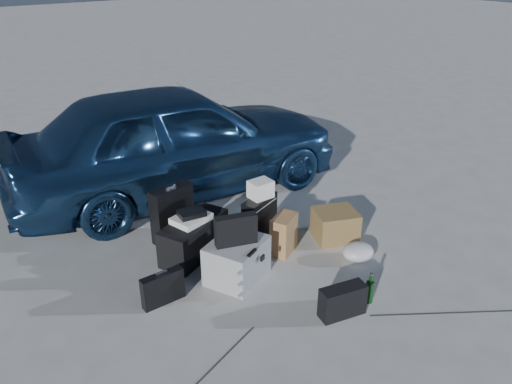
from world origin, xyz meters
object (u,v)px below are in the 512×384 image
Objects in this scene: duffel_bag at (194,238)px; cardboard_box at (335,225)px; pelican_case at (237,260)px; suitcase_left at (172,213)px; suitcase_right at (260,221)px; car at (176,139)px; green_bottle at (370,288)px; briefcase at (163,288)px.

cardboard_box is (1.40, -0.68, -0.03)m from duffel_bag.
suitcase_left is (-0.11, 1.04, 0.11)m from pelican_case.
pelican_case is 0.70m from suitcase_right.
duffel_bag is at bearing 163.17° from car.
car is 7.62× the size of pelican_case.
car reaches higher than suitcase_left.
green_bottle is (-0.57, -0.98, -0.02)m from cardboard_box.
briefcase is at bearing -164.08° from duffel_bag.
suitcase_left reaches higher than suitcase_right.
duffel_bag is at bearing -98.08° from suitcase_left.
car reaches higher than suitcase_right.
pelican_case is at bearing 125.00° from green_bottle.
green_bottle is at bearing -169.36° from car.
suitcase_left is at bearing 56.73° from briefcase.
cardboard_box is at bearing 59.79° from green_bottle.
green_bottle is (0.83, -1.66, -0.05)m from duffel_bag.
suitcase_left is at bearing 73.07° from pelican_case.
cardboard_box is (1.41, -1.10, -0.14)m from suitcase_left.
car is 14.42× the size of green_bottle.
car is 5.30× the size of duffel_bag.
green_bottle is (0.15, -1.42, -0.13)m from suitcase_right.
pelican_case is 1.01× the size of suitcase_right.
briefcase is 0.83m from duffel_bag.
suitcase_left reaches higher than pelican_case.
car is 2.45m from briefcase.
suitcase_left reaches higher than cardboard_box.
car is 9.48× the size of cardboard_box.
briefcase is at bearing 154.07° from car.
car is at bearing 71.45° from suitcase_right.
suitcase_right is at bearing 95.95° from green_bottle.
suitcase_right reaches higher than briefcase.
green_bottle is at bearing -120.21° from cardboard_box.
suitcase_left is at bearing 111.97° from green_bottle.
car reaches higher than green_bottle.
suitcase_left is at bearing 117.16° from suitcase_right.
pelican_case is (-0.56, -2.09, -0.52)m from car.
pelican_case is 1.06m from suitcase_left.
suitcase_left is 2.13× the size of green_bottle.
pelican_case is 1.89× the size of green_bottle.
suitcase_left is 0.78× the size of duffel_bag.
suitcase_right is 1.43m from green_bottle.
car is at bearing 108.93° from cardboard_box.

